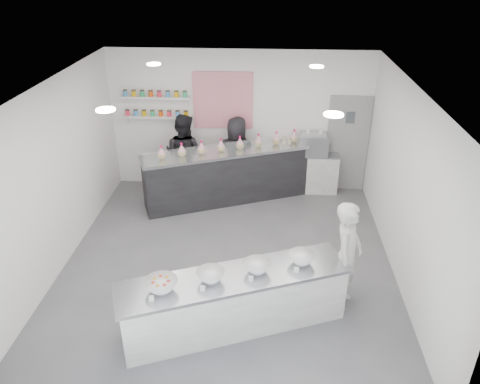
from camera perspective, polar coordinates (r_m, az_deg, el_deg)
name	(u,v)px	position (r m, az deg, el deg)	size (l,w,h in m)	color
floor	(228,263)	(8.06, -1.46, -8.62)	(6.00, 6.00, 0.00)	#515156
ceiling	(226,89)	(6.74, -1.77, 12.46)	(6.00, 6.00, 0.00)	white
back_wall	(240,121)	(10.04, -0.02, 8.62)	(5.50, 5.50, 0.00)	white
left_wall	(55,179)	(8.00, -21.63, 1.49)	(6.00, 6.00, 0.00)	white
right_wall	(407,189)	(7.55, 19.67, 0.30)	(6.00, 6.00, 0.00)	white
back_door	(347,144)	(10.28, 12.93, 5.70)	(0.88, 0.04, 2.10)	gray
pattern_panel	(223,101)	(9.91, -2.09, 11.08)	(1.25, 0.03, 1.20)	red
jar_shelf_lower	(157,116)	(10.18, -10.06, 9.06)	(1.45, 0.22, 0.04)	silver
jar_shelf_upper	(156,97)	(10.05, -10.26, 11.32)	(1.45, 0.22, 0.04)	silver
preserve_jars	(156,104)	(10.07, -10.22, 10.53)	(1.45, 0.10, 0.56)	#E82C44
downlight_0	(106,110)	(6.11, -16.08, 9.61)	(0.24, 0.24, 0.02)	white
downlight_1	(334,115)	(5.81, 11.34, 9.25)	(0.24, 0.24, 0.02)	white
downlight_2	(154,64)	(8.52, -10.47, 15.09)	(0.24, 0.24, 0.02)	white
downlight_3	(317,66)	(8.30, 9.32, 14.86)	(0.24, 0.24, 0.02)	white
prep_counter	(235,301)	(6.62, -0.66, -13.18)	(3.17, 0.72, 0.87)	#AEAEA9
back_bar	(231,175)	(9.73, -1.13, 2.03)	(3.63, 0.67, 1.13)	black
sneeze_guard	(235,149)	(9.17, -0.57, 5.27)	(3.58, 0.02, 0.31)	white
espresso_ledge	(310,173)	(10.25, 8.58, 2.31)	(1.18, 0.37, 0.87)	#AEAEA9
espresso_machine	(314,145)	(9.99, 8.96, 5.74)	(0.59, 0.40, 0.45)	#93969E
cup_stacks	(286,147)	(9.98, 5.66, 5.54)	(0.24, 0.24, 0.33)	tan
prep_bowls	(234,272)	(6.30, -0.69, -9.67)	(2.33, 0.48, 0.15)	white
label_cards	(217,297)	(5.97, -2.86, -12.65)	(2.01, 0.04, 0.07)	white
cookie_bags	(230,144)	(9.45, -1.17, 5.89)	(2.96, 0.16, 0.28)	pink
woman_prep	(346,256)	(6.92, 12.84, -7.58)	(0.62, 0.41, 1.70)	beige
staff_left	(184,155)	(9.96, -6.85, 4.51)	(0.87, 0.68, 1.78)	black
staff_right	(237,156)	(9.90, -0.38, 4.36)	(0.84, 0.55, 1.71)	black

